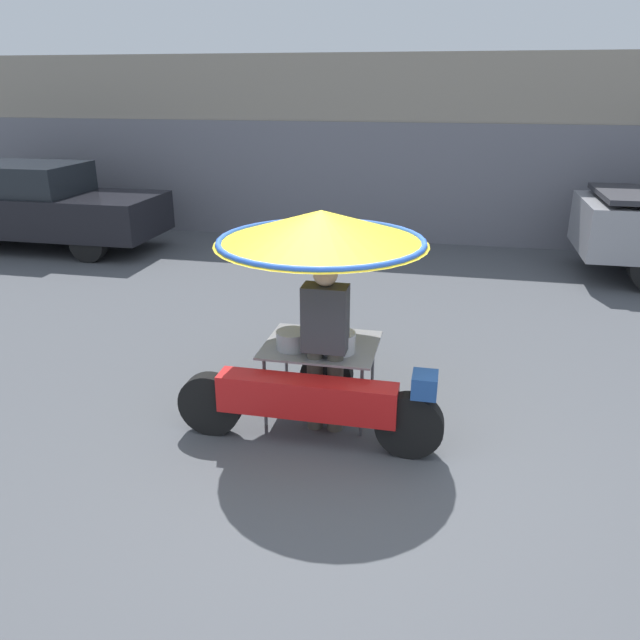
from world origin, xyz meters
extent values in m
plane|color=#4C4F54|center=(0.00, 0.00, 0.00)|extent=(36.00, 36.00, 0.00)
cube|color=gray|center=(0.00, 8.70, 1.70)|extent=(28.00, 2.00, 3.39)
cube|color=slate|center=(0.00, 7.67, 1.10)|extent=(23.80, 0.06, 2.21)
cylinder|color=black|center=(0.47, 0.24, 0.28)|extent=(0.56, 0.14, 0.56)
cylinder|color=black|center=(-1.24, 0.24, 0.28)|extent=(0.56, 0.14, 0.56)
cube|color=red|center=(-0.38, 0.24, 0.44)|extent=(1.51, 0.24, 0.32)
cube|color=#234C93|center=(0.57, 0.24, 0.66)|extent=(0.20, 0.24, 0.18)
cylinder|color=black|center=(-0.38, 1.07, 0.25)|extent=(0.50, 0.14, 0.50)
cylinder|color=#515156|center=(0.05, 0.46, 0.33)|extent=(0.03, 0.03, 0.66)
cylinder|color=#515156|center=(0.05, 1.18, 0.33)|extent=(0.03, 0.03, 0.66)
cylinder|color=#515156|center=(-0.81, 0.46, 0.33)|extent=(0.03, 0.03, 0.66)
cylinder|color=#515156|center=(-0.81, 1.18, 0.33)|extent=(0.03, 0.03, 0.66)
cube|color=gray|center=(-0.38, 0.82, 0.67)|extent=(1.01, 0.85, 0.02)
cylinder|color=#B2B2B7|center=(-0.38, 0.82, 1.15)|extent=(0.03, 0.03, 0.93)
cone|color=yellow|center=(-0.38, 0.82, 1.75)|extent=(1.83, 1.83, 0.28)
torus|color=blue|center=(-0.38, 0.82, 1.63)|extent=(1.79, 1.79, 0.05)
cylinder|color=#939399|center=(-0.61, 0.67, 0.76)|extent=(0.29, 0.29, 0.16)
cylinder|color=#B7B7BC|center=(-0.21, 0.69, 0.77)|extent=(0.31, 0.31, 0.18)
cylinder|color=#B7B7BC|center=(-0.43, 0.99, 0.72)|extent=(0.27, 0.27, 0.07)
cylinder|color=#4C473D|center=(-0.38, 0.53, 0.38)|extent=(0.14, 0.14, 0.76)
cylinder|color=#4C473D|center=(-0.20, 0.53, 0.38)|extent=(0.14, 0.14, 0.76)
cube|color=#38383D|center=(-0.29, 0.53, 1.05)|extent=(0.38, 0.22, 0.57)
sphere|color=tan|center=(-0.29, 0.53, 1.43)|extent=(0.21, 0.21, 0.21)
cylinder|color=black|center=(-5.36, 5.08, 0.31)|extent=(0.63, 0.20, 0.63)
cylinder|color=black|center=(-5.36, 6.49, 0.31)|extent=(0.63, 0.20, 0.63)
cube|color=black|center=(-6.82, 5.78, 0.66)|extent=(4.70, 1.67, 0.70)
cube|color=#1E2328|center=(-7.05, 5.78, 1.27)|extent=(2.25, 1.47, 0.52)
cylinder|color=black|center=(3.66, 6.85, 0.40)|extent=(0.80, 0.24, 0.80)
camera|label=1|loc=(0.70, -4.24, 2.89)|focal=35.00mm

